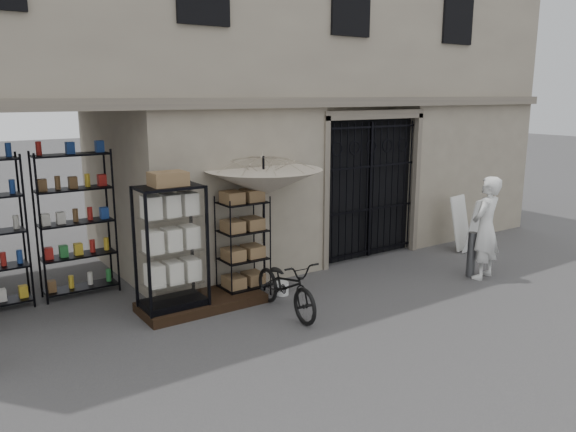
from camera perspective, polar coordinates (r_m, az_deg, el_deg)
ground at (r=9.45m, az=8.94°, el=-8.93°), size 80.00×80.00×0.00m
main_building at (r=12.08m, az=-4.04°, el=17.48°), size 14.00×4.00×9.00m
shop_recess at (r=9.49m, az=-23.89°, el=-0.32°), size 3.00×1.70×3.00m
shop_shelving at (r=10.02m, az=-24.59°, el=-1.23°), size 2.70×0.50×2.50m
iron_gate at (r=11.84m, az=7.81°, el=2.93°), size 2.50×0.21×3.00m
step_platform at (r=9.35m, az=-8.74°, el=-8.69°), size 2.00×0.90×0.15m
display_cabinet at (r=8.81m, az=-11.72°, el=-3.73°), size 1.04×0.74×2.06m
wire_rack at (r=9.57m, az=-4.59°, el=-3.20°), size 0.87×0.71×1.73m
market_umbrella at (r=9.52m, az=-2.50°, el=4.17°), size 2.11×2.14×2.86m
white_bucket at (r=9.77m, az=-0.63°, el=-7.36°), size 0.30×0.30×0.22m
bicycle at (r=9.05m, az=-0.20°, el=-9.76°), size 0.64×0.93×1.71m
steel_bollard at (r=11.17m, az=18.13°, el=-3.74°), size 0.21×0.21×0.86m
shopkeeper at (r=11.30m, az=19.09°, el=-5.92°), size 1.13×2.04×0.46m
easel_sign at (r=12.89m, az=17.84°, el=-0.79°), size 0.66×0.73×1.19m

